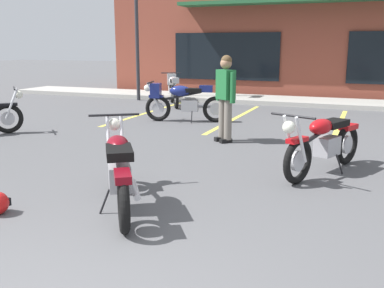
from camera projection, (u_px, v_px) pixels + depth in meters
name	position (u px, v px, depth m)	size (l,w,h in m)	color
ground_plane	(224.00, 174.00, 6.58)	(80.00, 80.00, 0.00)	#515154
sidewalk_kerb	(306.00, 102.00, 14.37)	(22.00, 1.80, 0.14)	#A8A59E
brick_storefront_building	(322.00, 40.00, 17.52)	(15.55, 6.31, 4.08)	brown
painted_stall_lines	(285.00, 121.00, 11.12)	(7.85, 4.80, 0.01)	#DBCC4C
motorcycle_foreground_classic	(119.00, 169.00, 5.14)	(1.40, 1.84, 0.98)	black
motorcycle_red_sportbike	(182.00, 100.00, 10.97)	(2.07, 0.89, 0.98)	black
motorcycle_black_cruiser	(174.00, 88.00, 14.01)	(1.29, 1.90, 0.98)	black
motorcycle_silver_naked	(324.00, 143.00, 6.50)	(1.11, 1.99, 0.98)	black
person_in_black_shirt	(225.00, 93.00, 8.57)	(0.52, 0.46, 1.68)	black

